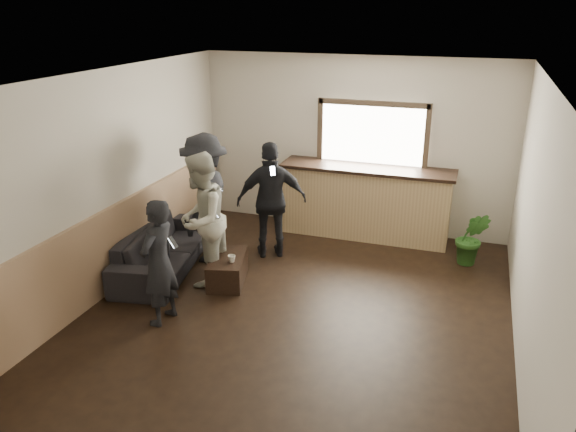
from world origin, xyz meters
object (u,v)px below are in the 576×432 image
(cup_a, at_px, (221,248))
(person_d, at_px, (272,200))
(sofa, at_px, (163,248))
(person_b, at_px, (201,219))
(cup_b, at_px, (232,259))
(coffee_table, at_px, (228,269))
(person_a, at_px, (159,263))
(person_c, at_px, (205,198))
(potted_plant, at_px, (472,238))
(bar_counter, at_px, (366,197))

(cup_a, height_order, person_d, person_d)
(sofa, distance_m, person_b, 0.94)
(person_b, bearing_deg, sofa, -109.61)
(cup_b, bearing_deg, coffee_table, 135.59)
(coffee_table, bearing_deg, cup_b, -44.41)
(person_a, relative_size, person_d, 0.88)
(sofa, height_order, person_c, person_c)
(potted_plant, bearing_deg, person_c, -164.32)
(person_c, bearing_deg, person_b, 13.40)
(person_c, bearing_deg, coffee_table, 36.54)
(person_c, bearing_deg, sofa, -50.76)
(cup_b, relative_size, person_c, 0.05)
(cup_b, xyz_separation_m, person_d, (0.15, 1.11, 0.46))
(cup_b, xyz_separation_m, person_c, (-0.70, 0.70, 0.53))
(cup_b, height_order, potted_plant, potted_plant)
(person_b, bearing_deg, coffee_table, 99.49)
(coffee_table, relative_size, person_c, 0.43)
(cup_a, bearing_deg, sofa, -175.46)
(potted_plant, bearing_deg, sofa, -159.68)
(coffee_table, bearing_deg, person_d, 74.51)
(sofa, distance_m, coffee_table, 1.04)
(coffee_table, height_order, potted_plant, potted_plant)
(coffee_table, bearing_deg, person_b, -164.32)
(potted_plant, height_order, person_d, person_d)
(person_d, bearing_deg, potted_plant, 166.81)
(person_b, distance_m, person_c, 0.72)
(person_b, relative_size, person_c, 0.95)
(sofa, xyz_separation_m, coffee_table, (1.03, -0.08, -0.13))
(cup_a, bearing_deg, bar_counter, 52.31)
(person_a, bearing_deg, cup_b, 163.81)
(potted_plant, bearing_deg, coffee_table, -152.48)
(person_c, relative_size, person_d, 1.08)
(cup_b, bearing_deg, person_c, 135.06)
(sofa, relative_size, potted_plant, 2.60)
(sofa, bearing_deg, coffee_table, -105.53)
(cup_b, bearing_deg, bar_counter, 60.68)
(cup_b, distance_m, person_d, 1.21)
(coffee_table, distance_m, person_d, 1.23)
(bar_counter, xyz_separation_m, cup_b, (-1.30, -2.32, -0.24))
(person_b, bearing_deg, cup_a, 141.13)
(potted_plant, height_order, person_b, person_b)
(potted_plant, relative_size, person_c, 0.44)
(potted_plant, distance_m, person_b, 3.81)
(coffee_table, height_order, person_d, person_d)
(person_a, relative_size, person_b, 0.85)
(person_c, distance_m, person_d, 0.95)
(potted_plant, bearing_deg, person_a, -140.68)
(bar_counter, bearing_deg, sofa, -139.20)
(person_b, bearing_deg, potted_plant, 110.33)
(cup_a, height_order, cup_b, cup_a)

